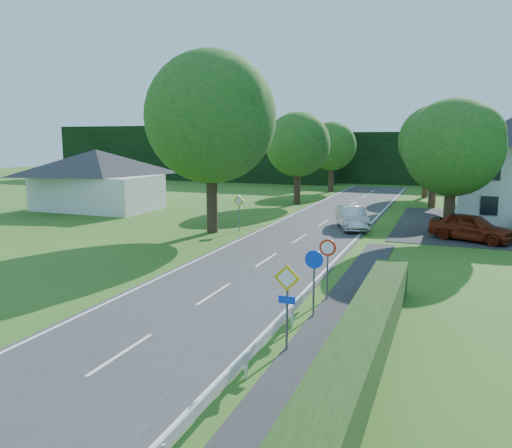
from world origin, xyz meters
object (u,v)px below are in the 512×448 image
at_px(moving_car, 352,218).
at_px(parked_car_silver_a, 489,210).
at_px(streetlight, 445,164).
at_px(motorcycle, 348,218).
at_px(parasol, 494,208).
at_px(parked_car_red, 471,227).

xyz_separation_m(moving_car, parked_car_silver_a, (8.90, 7.25, 0.06)).
height_order(streetlight, motorcycle, streetlight).
bearing_deg(parked_car_silver_a, motorcycle, 114.37).
relative_size(motorcycle, parked_car_silver_a, 0.39).
height_order(motorcycle, parasol, parasol).
distance_m(moving_car, parasol, 10.94).
bearing_deg(moving_car, motorcycle, 89.91).
bearing_deg(streetlight, parked_car_silver_a, 60.46).
height_order(moving_car, motorcycle, moving_car).
relative_size(moving_car, parked_car_red, 0.95).
height_order(motorcycle, parked_car_silver_a, parked_car_silver_a).
xyz_separation_m(streetlight, parked_car_silver_a, (3.21, 5.67, -3.60)).
bearing_deg(parked_car_red, motorcycle, 92.82).
bearing_deg(motorcycle, streetlight, 25.58).
height_order(parked_car_red, parasol, parasol).
relative_size(streetlight, moving_car, 1.74).
distance_m(streetlight, moving_car, 6.95).
height_order(streetlight, moving_car, streetlight).
distance_m(streetlight, motorcycle, 7.38).
bearing_deg(moving_car, parked_car_silver_a, 18.30).
bearing_deg(motorcycle, parked_car_red, 4.91).
distance_m(motorcycle, parked_car_red, 8.52).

